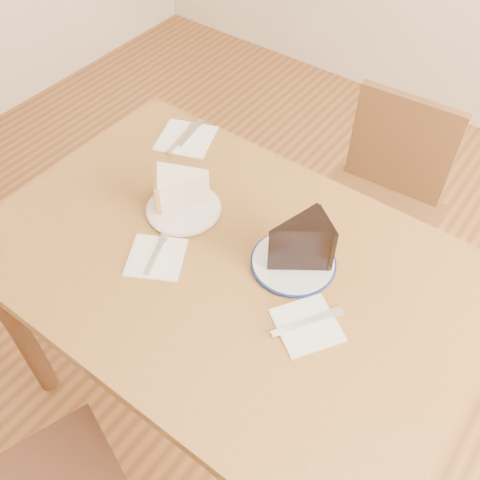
# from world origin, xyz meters

# --- Properties ---
(ground) EXTENTS (4.00, 4.00, 0.00)m
(ground) POSITION_xyz_m (0.00, 0.00, 0.00)
(ground) COLOR #4E2C14
(ground) RESTS_ON ground
(table) EXTENTS (1.20, 0.80, 0.75)m
(table) POSITION_xyz_m (0.00, 0.00, 0.65)
(table) COLOR #503315
(table) RESTS_ON ground
(chair_far) EXTENTS (0.43, 0.43, 0.82)m
(chair_far) POSITION_xyz_m (0.12, 0.67, 0.45)
(chair_far) COLOR #382111
(chair_far) RESTS_ON ground
(plate_cream) EXTENTS (0.19, 0.19, 0.01)m
(plate_cream) POSITION_xyz_m (-0.19, 0.07, 0.76)
(plate_cream) COLOR silver
(plate_cream) RESTS_ON table
(plate_navy) EXTENTS (0.20, 0.20, 0.01)m
(plate_navy) POSITION_xyz_m (0.14, 0.09, 0.76)
(plate_navy) COLOR white
(plate_navy) RESTS_ON table
(carrot_cake) EXTENTS (0.16, 0.15, 0.09)m
(carrot_cake) POSITION_xyz_m (-0.20, 0.09, 0.81)
(carrot_cake) COLOR beige
(carrot_cake) RESTS_ON plate_cream
(chocolate_cake) EXTENTS (0.15, 0.16, 0.12)m
(chocolate_cake) POSITION_xyz_m (0.14, 0.08, 0.82)
(chocolate_cake) COLOR black
(chocolate_cake) RESTS_ON plate_navy
(napkin_cream) EXTENTS (0.18, 0.18, 0.00)m
(napkin_cream) POSITION_xyz_m (-0.14, -0.10, 0.75)
(napkin_cream) COLOR white
(napkin_cream) RESTS_ON table
(napkin_navy) EXTENTS (0.18, 0.18, 0.00)m
(napkin_navy) POSITION_xyz_m (0.25, -0.04, 0.75)
(napkin_navy) COLOR white
(napkin_navy) RESTS_ON table
(napkin_spare) EXTENTS (0.20, 0.20, 0.00)m
(napkin_spare) POSITION_xyz_m (-0.38, 0.30, 0.75)
(napkin_spare) COLOR white
(napkin_spare) RESTS_ON table
(fork_cream) EXTENTS (0.06, 0.14, 0.00)m
(fork_cream) POSITION_xyz_m (-0.15, -0.09, 0.76)
(fork_cream) COLOR silver
(fork_cream) RESTS_ON napkin_cream
(knife_navy) EXTENTS (0.10, 0.15, 0.00)m
(knife_navy) POSITION_xyz_m (0.25, -0.04, 0.76)
(knife_navy) COLOR silver
(knife_navy) RESTS_ON napkin_navy
(fork_spare) EXTENTS (0.04, 0.14, 0.00)m
(fork_spare) POSITION_xyz_m (-0.38, 0.32, 0.76)
(fork_spare) COLOR silver
(fork_spare) RESTS_ON napkin_spare
(knife_spare) EXTENTS (0.04, 0.16, 0.00)m
(knife_spare) POSITION_xyz_m (-0.39, 0.29, 0.76)
(knife_spare) COLOR white
(knife_spare) RESTS_ON napkin_spare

